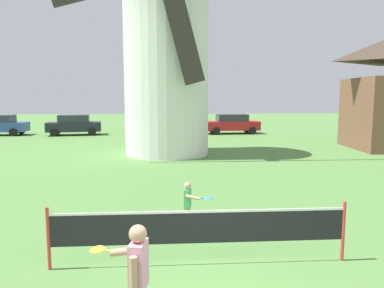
{
  "coord_description": "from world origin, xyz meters",
  "views": [
    {
      "loc": [
        -0.51,
        -4.3,
        2.95
      ],
      "look_at": [
        0.05,
        3.88,
        1.9
      ],
      "focal_mm": 34.51,
      "sensor_mm": 36.0,
      "label": 1
    }
  ],
  "objects_px": {
    "windmill": "(166,37)",
    "parked_car_red": "(232,124)",
    "tennis_net": "(200,227)",
    "parked_car_silver": "(155,125)",
    "player_near": "(137,275)",
    "parked_car_black": "(74,125)",
    "player_far": "(189,202)"
  },
  "relations": [
    {
      "from": "windmill",
      "to": "parked_car_black",
      "type": "relative_size",
      "value": 3.13
    },
    {
      "from": "parked_car_red",
      "to": "tennis_net",
      "type": "bearing_deg",
      "value": -101.44
    },
    {
      "from": "windmill",
      "to": "player_far",
      "type": "height_order",
      "value": "windmill"
    },
    {
      "from": "windmill",
      "to": "parked_car_black",
      "type": "xyz_separation_m",
      "value": [
        -7.16,
        10.07,
        -5.08
      ]
    },
    {
      "from": "parked_car_silver",
      "to": "parked_car_red",
      "type": "bearing_deg",
      "value": 7.02
    },
    {
      "from": "player_near",
      "to": "parked_car_black",
      "type": "distance_m",
      "value": 25.69
    },
    {
      "from": "tennis_net",
      "to": "parked_car_red",
      "type": "bearing_deg",
      "value": 78.56
    },
    {
      "from": "windmill",
      "to": "parked_car_red",
      "type": "xyz_separation_m",
      "value": [
        5.23,
        10.31,
        -5.08
      ]
    },
    {
      "from": "windmill",
      "to": "player_near",
      "type": "height_order",
      "value": "windmill"
    },
    {
      "from": "tennis_net",
      "to": "player_near",
      "type": "bearing_deg",
      "value": -115.85
    },
    {
      "from": "windmill",
      "to": "parked_car_red",
      "type": "bearing_deg",
      "value": 63.13
    },
    {
      "from": "windmill",
      "to": "parked_car_silver",
      "type": "height_order",
      "value": "windmill"
    },
    {
      "from": "parked_car_black",
      "to": "parked_car_silver",
      "type": "bearing_deg",
      "value": -4.74
    },
    {
      "from": "parked_car_red",
      "to": "parked_car_black",
      "type": "bearing_deg",
      "value": -178.88
    },
    {
      "from": "player_far",
      "to": "parked_car_black",
      "type": "relative_size",
      "value": 0.25
    },
    {
      "from": "player_near",
      "to": "parked_car_red",
      "type": "height_order",
      "value": "parked_car_red"
    },
    {
      "from": "player_near",
      "to": "parked_car_silver",
      "type": "xyz_separation_m",
      "value": [
        -0.55,
        24.26,
        -0.01
      ]
    },
    {
      "from": "windmill",
      "to": "parked_car_red",
      "type": "height_order",
      "value": "windmill"
    },
    {
      "from": "player_far",
      "to": "parked_car_silver",
      "type": "height_order",
      "value": "parked_car_silver"
    },
    {
      "from": "player_near",
      "to": "parked_car_silver",
      "type": "bearing_deg",
      "value": 91.3
    },
    {
      "from": "tennis_net",
      "to": "parked_car_black",
      "type": "xyz_separation_m",
      "value": [
        -7.72,
        22.84,
        0.12
      ]
    },
    {
      "from": "parked_car_silver",
      "to": "windmill",
      "type": "bearing_deg",
      "value": -84.41
    },
    {
      "from": "player_near",
      "to": "player_far",
      "type": "distance_m",
      "value": 3.87
    },
    {
      "from": "player_far",
      "to": "parked_car_silver",
      "type": "distance_m",
      "value": 20.54
    },
    {
      "from": "tennis_net",
      "to": "parked_car_silver",
      "type": "height_order",
      "value": "parked_car_silver"
    },
    {
      "from": "tennis_net",
      "to": "parked_car_silver",
      "type": "xyz_separation_m",
      "value": [
        -1.49,
        22.33,
        0.13
      ]
    },
    {
      "from": "parked_car_red",
      "to": "player_far",
      "type": "bearing_deg",
      "value": -102.61
    },
    {
      "from": "player_near",
      "to": "parked_car_black",
      "type": "bearing_deg",
      "value": 105.31
    },
    {
      "from": "windmill",
      "to": "player_near",
      "type": "distance_m",
      "value": 15.56
    },
    {
      "from": "tennis_net",
      "to": "parked_car_black",
      "type": "relative_size",
      "value": 1.24
    },
    {
      "from": "tennis_net",
      "to": "player_near",
      "type": "relative_size",
      "value": 3.63
    },
    {
      "from": "windmill",
      "to": "parked_car_black",
      "type": "distance_m",
      "value": 13.36
    }
  ]
}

